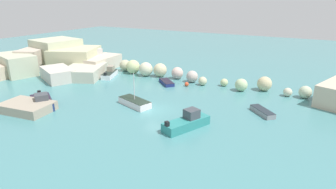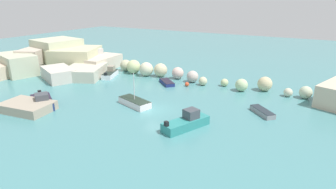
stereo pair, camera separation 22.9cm
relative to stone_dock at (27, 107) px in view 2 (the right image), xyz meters
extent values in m
plane|color=teal|center=(13.64, 8.06, -0.56)|extent=(160.00, 160.00, 0.00)
cube|color=beige|center=(-5.31, 15.38, 0.41)|extent=(8.71, 9.75, 1.93)
cube|color=beige|center=(-6.85, 21.35, 0.69)|extent=(4.95, 8.75, 2.49)
cube|color=beige|center=(-11.84, 19.61, 1.45)|extent=(10.65, 10.71, 4.01)
cube|color=beige|center=(-21.00, 18.03, 0.95)|extent=(5.84, 6.89, 3.00)
cube|color=beige|center=(-17.79, 10.93, 1.28)|extent=(9.51, 6.98, 3.68)
cube|color=beige|center=(-16.93, 19.61, 2.14)|extent=(8.82, 8.96, 5.38)
cube|color=beige|center=(-18.61, 8.77, 0.59)|extent=(5.70, 7.73, 2.30)
cube|color=beige|center=(-18.13, 14.56, 1.45)|extent=(5.93, 6.39, 4.00)
cube|color=beige|center=(-8.00, 11.78, 0.49)|extent=(8.00, 6.63, 2.09)
cube|color=beige|center=(-11.98, 21.95, 1.25)|extent=(7.50, 7.37, 3.61)
sphere|color=#C1BD98|center=(-1.82, 22.54, 0.52)|extent=(2.16, 2.16, 2.16)
sphere|color=beige|center=(0.67, 21.65, 0.71)|extent=(2.53, 2.53, 2.53)
sphere|color=beige|center=(3.68, 21.33, 0.68)|extent=(2.48, 2.48, 2.48)
sphere|color=beige|center=(6.16, 22.19, 0.64)|extent=(2.39, 2.39, 2.39)
sphere|color=beige|center=(9.50, 22.40, 0.47)|extent=(2.04, 2.04, 2.04)
sphere|color=beige|center=(12.63, 21.70, 0.42)|extent=(1.95, 1.95, 1.95)
sphere|color=beige|center=(14.84, 20.92, 0.14)|extent=(1.39, 1.39, 1.39)
sphere|color=beige|center=(18.04, 22.14, 0.05)|extent=(1.22, 1.22, 1.22)
sphere|color=#BAD19D|center=(21.06, 20.99, 0.39)|extent=(1.89, 1.89, 1.89)
sphere|color=beige|center=(24.09, 22.85, 0.53)|extent=(2.18, 2.18, 2.18)
sphere|color=beige|center=(27.59, 21.75, 0.07)|extent=(1.24, 1.24, 1.24)
sphere|color=beige|center=(29.82, 22.09, 0.33)|extent=(1.77, 1.77, 1.77)
sphere|color=beige|center=(32.60, 22.50, 0.76)|extent=(2.62, 2.62, 2.62)
cube|color=tan|center=(0.00, 0.00, 0.00)|extent=(6.68, 4.84, 1.11)
sphere|color=#E04C28|center=(12.85, 19.15, -0.21)|extent=(0.68, 0.68, 0.68)
cube|color=white|center=(-1.57, 17.59, -0.13)|extent=(3.26, 4.96, 0.85)
cube|color=#25312C|center=(-1.57, 17.59, 0.32)|extent=(3.20, 4.86, 0.06)
cube|color=#9E937F|center=(-1.89, 18.38, 0.77)|extent=(1.51, 1.66, 0.96)
cube|color=black|center=(-0.76, 15.56, 0.54)|extent=(0.54, 0.50, 0.50)
cube|color=teal|center=(19.42, 5.22, -0.06)|extent=(3.80, 5.79, 1.00)
cube|color=#3F444C|center=(19.71, 5.91, 0.94)|extent=(1.78, 1.85, 1.00)
cube|color=black|center=(18.38, 2.81, 0.69)|extent=(0.55, 0.50, 0.50)
cube|color=navy|center=(9.43, 18.69, -0.30)|extent=(3.80, 3.64, 0.50)
cube|color=#231E2E|center=(9.43, 18.69, -0.02)|extent=(3.72, 3.57, 0.06)
cube|color=gray|center=(25.83, 13.28, -0.27)|extent=(3.49, 3.49, 0.56)
cube|color=#242D36|center=(25.83, 13.28, 0.04)|extent=(3.42, 3.42, 0.06)
cube|color=navy|center=(0.19, 2.03, -0.08)|extent=(5.71, 4.83, 0.95)
cube|color=#271E30|center=(0.19, 2.03, 0.42)|extent=(5.60, 4.73, 0.06)
cube|color=#3F444C|center=(0.64, 1.75, 0.85)|extent=(2.21, 2.19, 0.91)
cube|color=black|center=(-1.90, 3.35, 0.64)|extent=(0.54, 0.56, 0.50)
cube|color=white|center=(10.59, 8.09, -0.14)|extent=(5.12, 3.24, 0.83)
cube|color=#233228|center=(10.59, 8.09, 0.30)|extent=(5.02, 3.17, 0.06)
cylinder|color=silver|center=(10.59, 8.09, 2.06)|extent=(0.10, 0.10, 3.57)
camera|label=1|loc=(31.34, -20.41, 12.95)|focal=30.54mm
camera|label=2|loc=(31.54, -20.30, 12.95)|focal=30.54mm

